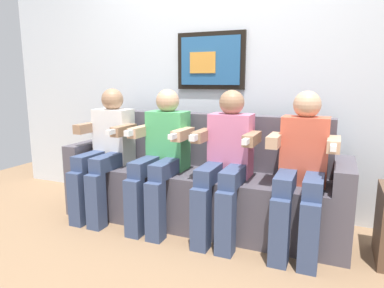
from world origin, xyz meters
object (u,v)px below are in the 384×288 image
(couch, at_px, (200,186))
(person_leftmost, at_px, (106,148))
(person_right_center, at_px, (226,159))
(person_left_center, at_px, (161,153))
(person_rightmost, at_px, (302,166))

(couch, height_order, person_leftmost, person_leftmost)
(person_leftmost, relative_size, person_right_center, 1.00)
(couch, xyz_separation_m, person_left_center, (-0.27, -0.17, 0.29))
(person_right_center, bearing_deg, person_rightmost, 0.05)
(couch, relative_size, person_left_center, 2.08)
(couch, xyz_separation_m, person_right_center, (0.27, -0.17, 0.29))
(couch, height_order, person_rightmost, person_rightmost)
(couch, relative_size, person_right_center, 2.08)
(person_leftmost, relative_size, person_rightmost, 1.00)
(person_leftmost, bearing_deg, person_rightmost, 0.00)
(person_right_center, distance_m, person_rightmost, 0.54)
(person_rightmost, bearing_deg, person_left_center, -179.98)
(person_right_center, relative_size, person_rightmost, 1.00)
(couch, bearing_deg, person_right_center, -31.92)
(couch, distance_m, person_rightmost, 0.88)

